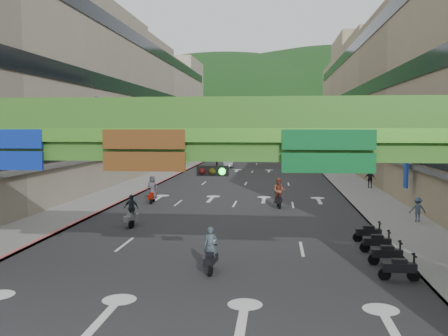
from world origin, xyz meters
TOP-DOWN VIEW (x-y plane):
  - road_slab at (0.00, 50.00)m, footprint 18.00×140.00m
  - sidewalk_left at (-11.00, 50.00)m, footprint 4.00×140.00m
  - sidewalk_right at (11.00, 50.00)m, footprint 4.00×140.00m
  - curb_left at (-9.10, 50.00)m, footprint 0.20×140.00m
  - curb_right at (9.10, 50.00)m, footprint 0.20×140.00m
  - building_row_left at (-18.93, 50.00)m, footprint 12.80×95.00m
  - building_row_right at (18.93, 50.00)m, footprint 12.80×95.00m
  - overpass_near at (0.93, 5.38)m, footprint 28.00×12.27m
  - overpass_far at (0.00, 65.00)m, footprint 28.00×2.20m
  - hill_left at (-15.00, 160.00)m, footprint 168.00×140.00m
  - hill_right at (25.00, 180.00)m, footprint 208.00×176.00m
  - bunting_string at (0.00, 30.00)m, footprint 26.00×0.36m
  - scooter_rider_near at (0.54, 7.63)m, footprint 0.64×1.60m
  - scooter_rider_mid at (3.44, 24.62)m, footprint 0.99×1.60m
  - scooter_rider_left at (-5.46, 16.48)m, footprint 1.03×1.57m
  - scooter_rider_far at (-6.53, 25.82)m, footprint 0.93×1.60m
  - parked_scooter_row at (8.05, 10.54)m, footprint 1.60×7.15m
  - car_silver at (-3.84, 61.03)m, footprint 1.54×4.08m
  - car_yellow at (3.81, 75.26)m, footprint 2.14×4.00m
  - pedestrian_dark at (12.20, 36.53)m, footprint 1.09×0.62m
  - pedestrian_blue at (11.97, 19.24)m, footprint 0.74×0.50m

SIDE VIEW (x-z plane):
  - hill_left at x=-15.00m, z-range -56.00..56.00m
  - hill_right at x=25.00m, z-range -64.00..64.00m
  - road_slab at x=0.00m, z-range 0.00..0.02m
  - sidewalk_left at x=-11.00m, z-range 0.00..0.15m
  - sidewalk_right at x=11.00m, z-range 0.00..0.15m
  - curb_left at x=-9.10m, z-range 0.00..0.18m
  - curb_right at x=9.10m, z-range 0.00..0.18m
  - parked_scooter_row at x=8.05m, z-range -0.02..1.06m
  - car_yellow at x=3.81m, z-range 0.00..1.29m
  - car_silver at x=-3.84m, z-range 0.00..1.33m
  - pedestrian_blue at x=11.97m, z-range 0.00..1.54m
  - scooter_rider_near at x=0.54m, z-range -0.08..1.84m
  - pedestrian_dark at x=12.20m, z-range 0.00..1.76m
  - scooter_rider_left at x=-5.46m, z-range 0.00..1.98m
  - scooter_rider_far at x=-6.53m, z-range 0.03..2.21m
  - scooter_rider_mid at x=3.44m, z-range 0.05..2.27m
  - overpass_near at x=0.93m, z-range 1.66..8.76m
  - overpass_far at x=0.00m, z-range 1.85..8.95m
  - bunting_string at x=0.00m, z-range 5.73..6.19m
  - building_row_left at x=-18.93m, z-range -0.04..18.96m
  - building_row_right at x=18.93m, z-range -0.04..18.96m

